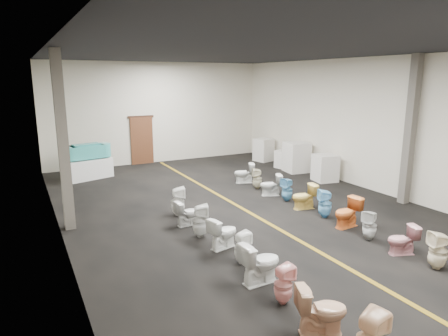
{
  "coord_description": "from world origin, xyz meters",
  "views": [
    {
      "loc": [
        -5.72,
        -9.48,
        3.81
      ],
      "look_at": [
        -0.26,
        1.0,
        1.13
      ],
      "focal_mm": 32.0,
      "sensor_mm": 36.0,
      "label": 1
    }
  ],
  "objects": [
    {
      "name": "column_left",
      "position": [
        -4.75,
        1.0,
        2.25
      ],
      "size": [
        0.25,
        0.25,
        4.5
      ],
      "primitive_type": "cube",
      "color": "#59544C",
      "rests_on": "floor"
    },
    {
      "name": "wall_right",
      "position": [
        5.0,
        0.0,
        2.25
      ],
      "size": [
        0.0,
        16.0,
        16.0
      ],
      "primitive_type": "plane",
      "rotation": [
        1.57,
        0.0,
        -1.57
      ],
      "color": "beige",
      "rests_on": "ground"
    },
    {
      "name": "wall_left",
      "position": [
        -5.0,
        0.0,
        2.25
      ],
      "size": [
        0.0,
        16.0,
        16.0
      ],
      "primitive_type": "plane",
      "rotation": [
        1.57,
        0.0,
        1.57
      ],
      "color": "beige",
      "rests_on": "ground"
    },
    {
      "name": "floor",
      "position": [
        0.0,
        0.0,
        0.0
      ],
      "size": [
        16.0,
        16.0,
        0.0
      ],
      "primitive_type": "plane",
      "color": "black",
      "rests_on": "ground"
    },
    {
      "name": "door_frame",
      "position": [
        -0.8,
        7.95,
        2.12
      ],
      "size": [
        1.15,
        0.08,
        0.1
      ],
      "primitive_type": "cube",
      "color": "#331C11",
      "rests_on": "back_door"
    },
    {
      "name": "toilet_right_8",
      "position": [
        1.62,
        0.31,
        0.38
      ],
      "size": [
        0.41,
        0.41,
        0.75
      ],
      "primitive_type": "imported",
      "rotation": [
        0.0,
        0.0,
        -1.34
      ],
      "color": "#63ABD5",
      "rests_on": "floor"
    },
    {
      "name": "toilet_left_5",
      "position": [
        -1.82,
        -2.81,
        0.35
      ],
      "size": [
        0.34,
        0.33,
        0.71
      ],
      "primitive_type": "imported",
      "rotation": [
        0.0,
        0.0,
        1.62
      ],
      "color": "white",
      "rests_on": "floor"
    },
    {
      "name": "toilet_right_10",
      "position": [
        1.55,
        1.95,
        0.36
      ],
      "size": [
        0.43,
        0.43,
        0.73
      ],
      "primitive_type": "imported",
      "rotation": [
        0.0,
        0.0,
        -1.94
      ],
      "color": "beige",
      "rests_on": "floor"
    },
    {
      "name": "toilet_right_5",
      "position": [
        1.66,
        -2.25,
        0.39
      ],
      "size": [
        0.8,
        0.51,
        0.78
      ],
      "primitive_type": "imported",
      "rotation": [
        0.0,
        0.0,
        -1.47
      ],
      "color": "orange",
      "rests_on": "floor"
    },
    {
      "name": "aisle_stripe",
      "position": [
        0.0,
        0.0,
        0.0
      ],
      "size": [
        0.12,
        15.6,
        0.01
      ],
      "primitive_type": "cube",
      "color": "#7E5E12",
      "rests_on": "floor"
    },
    {
      "name": "ceiling",
      "position": [
        0.0,
        0.0,
        4.5
      ],
      "size": [
        16.0,
        16.0,
        0.0
      ],
      "primitive_type": "plane",
      "rotation": [
        3.14,
        0.0,
        0.0
      ],
      "color": "black",
      "rests_on": "ground"
    },
    {
      "name": "toilet_right_11",
      "position": [
        1.56,
        2.87,
        0.37
      ],
      "size": [
        0.83,
        0.64,
        0.74
      ],
      "primitive_type": "imported",
      "rotation": [
        0.0,
        0.0,
        -1.92
      ],
      "color": "white",
      "rests_on": "floor"
    },
    {
      "name": "toilet_right_2",
      "position": [
        1.58,
        -4.85,
        0.4
      ],
      "size": [
        0.47,
        0.47,
        0.8
      ],
      "primitive_type": "imported",
      "rotation": [
        0.0,
        0.0,
        -1.94
      ],
      "color": "#F6E7C5",
      "rests_on": "floor"
    },
    {
      "name": "appliance_crate_a",
      "position": [
        4.4,
        1.71,
        0.5
      ],
      "size": [
        0.92,
        0.92,
        1.0
      ],
      "primitive_type": "cube",
      "rotation": [
        0.0,
        0.0,
        -0.2
      ],
      "color": "silver",
      "rests_on": "floor"
    },
    {
      "name": "toilet_left_4",
      "position": [
        -1.91,
        -3.65,
        0.41
      ],
      "size": [
        0.82,
        0.5,
        0.82
      ],
      "primitive_type": "imported",
      "rotation": [
        0.0,
        0.0,
        1.62
      ],
      "color": "white",
      "rests_on": "floor"
    },
    {
      "name": "toilet_left_9",
      "position": [
        -1.92,
        0.61,
        0.42
      ],
      "size": [
        0.45,
        0.45,
        0.83
      ],
      "primitive_type": "imported",
      "rotation": [
        0.0,
        0.0,
        1.36
      ],
      "color": "white",
      "rests_on": "floor"
    },
    {
      "name": "toilet_right_4",
      "position": [
        1.52,
        -3.12,
        0.37
      ],
      "size": [
        0.43,
        0.43,
        0.74
      ],
      "primitive_type": "imported",
      "rotation": [
        0.0,
        0.0,
        -1.22
      ],
      "color": "silver",
      "rests_on": "floor"
    },
    {
      "name": "display_table",
      "position": [
        -3.44,
        6.26,
        0.38
      ],
      "size": [
        1.87,
        1.32,
        0.75
      ],
      "primitive_type": "cube",
      "rotation": [
        0.0,
        0.0,
        0.31
      ],
      "color": "white",
      "rests_on": "floor"
    },
    {
      "name": "toilet_left_7",
      "position": [
        -2.0,
        -1.09,
        0.41
      ],
      "size": [
        0.48,
        0.47,
        0.83
      ],
      "primitive_type": "imported",
      "rotation": [
        0.0,
        0.0,
        1.25
      ],
      "color": "silver",
      "rests_on": "floor"
    },
    {
      "name": "toilet_left_3",
      "position": [
        -1.95,
        -4.44,
        0.35
      ],
      "size": [
        0.33,
        0.32,
        0.71
      ],
      "primitive_type": "imported",
      "rotation": [
        0.0,
        0.0,
        1.59
      ],
      "color": "#F4A8A3",
      "rests_on": "floor"
    },
    {
      "name": "toilet_left_8",
      "position": [
        -1.96,
        -0.2,
        0.33
      ],
      "size": [
        0.68,
        0.42,
        0.67
      ],
      "primitive_type": "imported",
      "rotation": [
        0.0,
        0.0,
        1.65
      ],
      "color": "silver",
      "rests_on": "floor"
    },
    {
      "name": "back_door",
      "position": [
        -0.8,
        7.94,
        1.05
      ],
      "size": [
        1.0,
        0.1,
        2.1
      ],
      "primitive_type": "cube",
      "color": "#562D19",
      "rests_on": "floor"
    },
    {
      "name": "appliance_crate_d",
      "position": [
        4.4,
        5.94,
        0.52
      ],
      "size": [
        0.88,
        0.88,
        1.04
      ],
      "primitive_type": "cube",
      "rotation": [
        0.0,
        0.0,
        0.24
      ],
      "color": "silver",
      "rests_on": "floor"
    },
    {
      "name": "wall_back",
      "position": [
        0.0,
        8.0,
        2.25
      ],
      "size": [
        10.0,
        0.0,
        10.0
      ],
      "primitive_type": "plane",
      "rotation": [
        1.57,
        0.0,
        0.0
      ],
      "color": "beige",
      "rests_on": "ground"
    },
    {
      "name": "toilet_right_9",
      "position": [
        1.52,
        1.06,
        0.36
      ],
      "size": [
        0.8,
        0.63,
        0.71
      ],
      "primitive_type": "imported",
      "rotation": [
        0.0,
        0.0,
        -1.95
      ],
      "color": "silver",
      "rests_on": "floor"
    },
    {
      "name": "toilet_right_7",
      "position": [
        1.61,
        -0.55,
        0.37
      ],
      "size": [
        0.79,
        0.53,
        0.75
      ],
      "primitive_type": "imported",
      "rotation": [
        0.0,
        0.0,
        -1.74
      ],
      "color": "#F4CE62",
      "rests_on": "floor"
    },
    {
      "name": "bathtub",
      "position": [
        -3.44,
        6.26,
        1.07
      ],
      "size": [
        1.84,
        0.87,
        0.55
      ],
      "rotation": [
        0.0,
        0.0,
        0.18
      ],
      "color": "#3DB1AD",
      "rests_on": "display_table"
    },
    {
      "name": "column_right",
      "position": [
        4.75,
        -1.5,
        2.25
      ],
      "size": [
        0.25,
        0.25,
        4.5
      ],
      "primitive_type": "cube",
      "color": "#59544C",
      "rests_on": "floor"
    },
    {
      "name": "toilet_right_3",
      "position": [
        1.54,
        -4.04,
        0.33
      ],
      "size": [
        0.74,
        0.57,
        0.66
      ],
      "primitive_type": "imported",
      "rotation": [
        0.0,
        0.0,
        -1.91
      ],
      "color": "#D48E95",
      "rests_on": "floor"
    },
    {
      "name": "appliance_crate_b",
      "position": [
        4.4,
        3.45,
        0.61
      ],
      "size": [
        1.0,
        1.0,
        1.22
      ],
      "primitive_type": "cube",
      "rotation": [
        0.0,
        0.0,
        -0.13
      ],
      "color": "silver",
      "rests_on": "floor"
    },
    {
      "name": "toilet_right_6",
      "position": [
        1.65,
        -1.42,
        0.4
      ],
      "size": [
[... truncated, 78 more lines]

